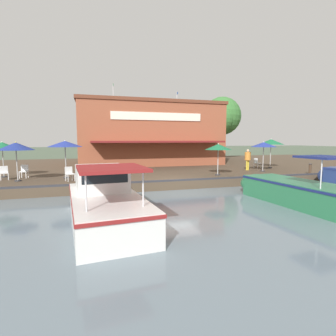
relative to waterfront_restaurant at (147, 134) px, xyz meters
name	(u,v)px	position (x,y,z in m)	size (l,w,h in m)	color
ground_plane	(176,191)	(13.45, -1.04, -3.69)	(220.00, 220.00, 0.00)	#4C5B47
quay_deck	(142,168)	(2.45, -1.04, -3.39)	(22.00, 56.00, 0.60)	#4C3D2D
quay_edge_fender	(176,180)	(13.35, -1.04, -3.04)	(0.20, 50.40, 0.10)	#2D2D33
waterfront_restaurant	(147,134)	(0.00, 0.00, 0.00)	(11.69, 14.11, 8.20)	brown
patio_umbrella_by_entrance	(65,144)	(10.16, -7.41, -0.90)	(2.15, 2.15, 2.43)	#B7B7B7
patio_umbrella_mid_patio_right	(264,145)	(10.66, 7.01, -1.00)	(1.96, 1.96, 2.32)	#B7B7B7
patio_umbrella_back_row	(2,145)	(8.57, -11.39, -1.00)	(1.85, 1.85, 2.35)	#B7B7B7
patio_umbrella_mid_patio_left	(271,142)	(8.66, 9.22, -0.81)	(2.19, 2.19, 2.55)	#B7B7B7
patio_umbrella_near_quay_edge	(218,147)	(11.65, 2.61, -1.13)	(1.85, 1.85, 2.21)	#B7B7B7
patio_umbrella_far_corner	(16,146)	(10.74, -10.07, -1.02)	(2.03, 2.03, 2.35)	#B7B7B7
cafe_chair_under_first_umbrella	(70,173)	(11.50, -7.11, -2.61)	(0.59, 0.59, 0.85)	white
cafe_chair_facing_river	(257,163)	(8.32, 8.11, -2.61)	(0.53, 0.53, 0.85)	white
cafe_chair_back_row_seat	(24,171)	(9.33, -10.02, -2.61)	(0.49, 0.49, 0.85)	white
cafe_chair_mid_patio	(4,172)	(9.92, -11.00, -2.61)	(0.56, 0.56, 0.85)	white
person_mid_patio	(248,157)	(9.58, 6.34, -2.03)	(0.48, 0.48, 1.69)	gold
motorboat_far_downstream	(287,189)	(17.68, 3.22, -3.02)	(6.46, 2.39, 2.30)	#287047
motorboat_outer_channel	(103,199)	(17.97, -5.46, -2.89)	(7.25, 2.85, 2.16)	silver
mooring_post	(310,169)	(13.10, 9.16, -2.70)	(0.22, 0.22, 0.76)	#473323
tree_behind_restaurant	(221,117)	(-2.19, 10.11, 2.26)	(5.03, 4.79, 7.88)	brown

